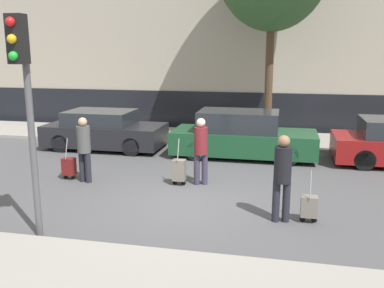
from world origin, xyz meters
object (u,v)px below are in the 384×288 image
(pedestrian_center, at_px, (201,147))
(trolley_right, at_px, (309,206))
(parked_car_0, at_px, (104,131))
(pedestrian_left, at_px, (84,146))
(traffic_light, at_px, (24,84))
(trolley_center, at_px, (179,170))
(trolley_left, at_px, (69,167))
(pedestrian_right, at_px, (282,173))
(parked_car_1, at_px, (242,136))

(pedestrian_center, xyz_separation_m, trolley_right, (2.56, -1.95, -0.64))
(parked_car_0, xyz_separation_m, pedestrian_left, (1.08, -3.72, 0.34))
(traffic_light, bearing_deg, trolley_center, 63.50)
(trolley_right, bearing_deg, pedestrian_center, 142.75)
(pedestrian_left, distance_m, trolley_left, 0.83)
(pedestrian_center, xyz_separation_m, pedestrian_right, (2.02, -2.03, 0.03))
(parked_car_0, relative_size, trolley_right, 3.75)
(parked_car_1, height_order, pedestrian_center, pedestrian_center)
(trolley_center, bearing_deg, parked_car_0, 135.48)
(pedestrian_left, bearing_deg, pedestrian_center, 22.96)
(trolley_right, bearing_deg, parked_car_0, 141.56)
(pedestrian_left, bearing_deg, parked_car_0, 120.91)
(pedestrian_center, xyz_separation_m, traffic_light, (-2.32, -3.76, 1.82))
(parked_car_0, relative_size, pedestrian_center, 2.37)
(trolley_left, height_order, pedestrian_center, pedestrian_center)
(pedestrian_right, bearing_deg, pedestrian_left, -26.30)
(parked_car_1, relative_size, pedestrian_center, 2.64)
(parked_car_0, distance_m, trolley_right, 8.43)
(traffic_light, bearing_deg, parked_car_0, 103.74)
(trolley_left, bearing_deg, pedestrian_center, 4.76)
(trolley_center, bearing_deg, traffic_light, -116.50)
(parked_car_0, height_order, pedestrian_right, pedestrian_right)
(pedestrian_left, height_order, pedestrian_right, pedestrian_right)
(parked_car_1, relative_size, traffic_light, 1.15)
(parked_car_0, distance_m, trolley_center, 4.93)
(pedestrian_left, height_order, traffic_light, traffic_light)
(parked_car_0, distance_m, pedestrian_center, 5.22)
(parked_car_1, height_order, trolley_left, parked_car_1)
(trolley_left, bearing_deg, parked_car_0, 98.73)
(pedestrian_center, relative_size, trolley_center, 1.42)
(trolley_center, bearing_deg, pedestrian_right, -36.24)
(trolley_center, bearing_deg, trolley_left, -177.56)
(parked_car_1, bearing_deg, pedestrian_left, -136.26)
(trolley_right, bearing_deg, pedestrian_left, 164.61)
(parked_car_1, distance_m, traffic_light, 7.80)
(parked_car_1, height_order, trolley_right, parked_car_1)
(trolley_center, bearing_deg, trolley_right, -30.02)
(pedestrian_center, bearing_deg, trolley_left, 167.45)
(trolley_left, height_order, pedestrian_right, pedestrian_right)
(pedestrian_right, bearing_deg, pedestrian_center, -53.63)
(parked_car_0, xyz_separation_m, parked_car_1, (4.77, -0.19, 0.06))
(trolley_left, xyz_separation_m, traffic_light, (1.17, -3.46, 2.45))
(trolley_left, bearing_deg, trolley_right, -15.32)
(trolley_right, bearing_deg, pedestrian_right, -171.59)
(parked_car_1, height_order, traffic_light, traffic_light)
(trolley_right, bearing_deg, parked_car_1, 109.86)
(pedestrian_left, xyz_separation_m, traffic_light, (0.64, -3.33, 1.83))
(pedestrian_center, distance_m, trolley_center, 0.80)
(trolley_right, distance_m, traffic_light, 5.76)
(trolley_right, bearing_deg, trolley_left, 164.68)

